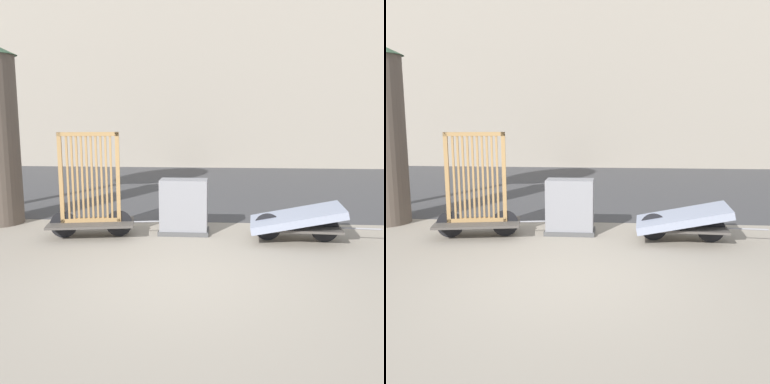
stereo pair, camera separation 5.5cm
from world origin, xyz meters
The scene contains 6 objects.
ground_plane centered at (0.00, 0.00, 0.00)m, with size 60.00×60.00×0.00m, color gray.
road_strip centered at (0.00, 8.06, 0.00)m, with size 56.00×9.62×0.01m.
building_facade centered at (0.00, 14.87, 5.78)m, with size 48.00×4.00×11.57m.
bike_cart_with_bedframe centered at (-1.84, 1.98, 0.64)m, with size 2.27×1.05×1.92m.
bike_cart_with_mattress centered at (1.85, 1.98, 0.39)m, with size 2.30×1.14×0.66m.
utility_cabinet centered at (-0.18, 2.34, 0.48)m, with size 0.94×0.52×1.03m.
Camera 2 is at (0.63, -5.86, 2.23)m, focal length 42.00 mm.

